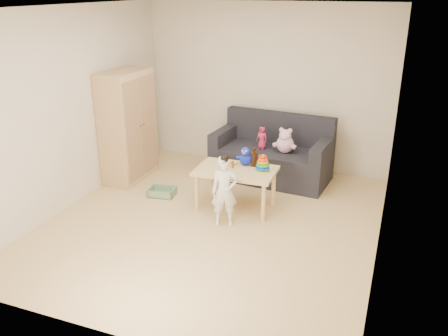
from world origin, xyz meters
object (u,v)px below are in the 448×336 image
at_px(sofa, 271,164).
at_px(toddler, 225,192).
at_px(wardrobe, 128,126).
at_px(play_table, 236,188).

relative_size(sofa, toddler, 2.00).
height_order(wardrobe, toddler, wardrobe).
distance_m(wardrobe, play_table, 2.00).
bearing_deg(wardrobe, sofa, 19.93).
distance_m(play_table, toddler, 0.54).
distance_m(wardrobe, sofa, 2.25).
bearing_deg(play_table, toddler, -86.10).
height_order(wardrobe, sofa, wardrobe).
height_order(play_table, toddler, toddler).
bearing_deg(toddler, wardrobe, 132.27).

